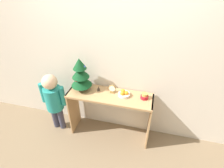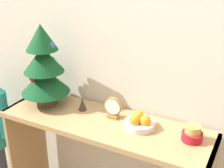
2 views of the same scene
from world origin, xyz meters
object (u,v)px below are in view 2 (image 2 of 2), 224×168
object	(u,v)px
fruit_bowl	(140,122)
singing_bowl	(192,134)
desk_clock	(113,108)
figurine	(82,104)
mini_tree	(44,66)

from	to	relation	value
fruit_bowl	singing_bowl	bearing A→B (deg)	1.03
desk_clock	singing_bowl	bearing A→B (deg)	-2.50
desk_clock	figurine	xyz separation A→B (m)	(-0.20, 0.00, -0.02)
mini_tree	fruit_bowl	distance (m)	0.65
figurine	fruit_bowl	bearing A→B (deg)	-3.86
mini_tree	figurine	world-z (taller)	mini_tree
fruit_bowl	figurine	size ratio (longest dim) A/B	2.19
mini_tree	singing_bowl	distance (m)	0.92
fruit_bowl	figurine	world-z (taller)	fruit_bowl
fruit_bowl	singing_bowl	world-z (taller)	singing_bowl
mini_tree	desk_clock	distance (m)	0.48
figurine	mini_tree	bearing A→B (deg)	-172.94
fruit_bowl	singing_bowl	xyz separation A→B (m)	(0.28, 0.01, 0.00)
desk_clock	fruit_bowl	bearing A→B (deg)	-8.23
singing_bowl	desk_clock	size ratio (longest dim) A/B	0.83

